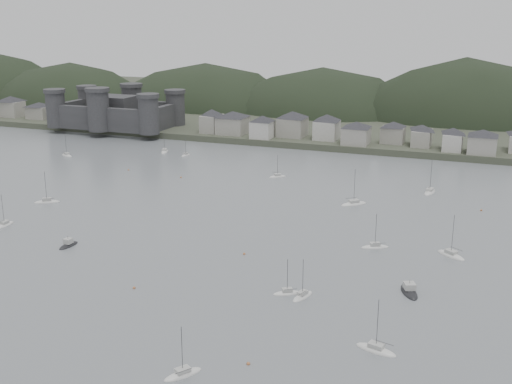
% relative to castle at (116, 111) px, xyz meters
% --- Properties ---
extents(ground, '(900.00, 900.00, 0.00)m').
position_rel_castle_xyz_m(ground, '(120.00, -179.80, -10.96)').
color(ground, slate).
rests_on(ground, ground).
extents(far_shore_land, '(900.00, 250.00, 3.00)m').
position_rel_castle_xyz_m(far_shore_land, '(120.00, 115.20, -9.46)').
color(far_shore_land, '#383D2D').
rests_on(far_shore_land, ground).
extents(forested_ridge, '(851.55, 103.94, 102.57)m').
position_rel_castle_xyz_m(forested_ridge, '(124.83, 89.60, -22.25)').
color(forested_ridge, black).
rests_on(forested_ridge, ground).
extents(castle, '(66.00, 43.00, 20.00)m').
position_rel_castle_xyz_m(castle, '(0.00, 0.00, 0.00)').
color(castle, '#323235').
rests_on(castle, far_shore_land).
extents(waterfront_town, '(451.48, 28.46, 12.92)m').
position_rel_castle_xyz_m(waterfront_town, '(170.59, 3.54, -2.30)').
color(waterfront_town, gray).
rests_on(waterfront_town, far_shore_land).
extents(sailboat_lead, '(7.85, 5.53, 10.36)m').
position_rel_castle_xyz_m(sailboat_lead, '(162.26, -125.17, -10.79)').
color(sailboat_lead, silver).
rests_on(sailboat_lead, ground).
extents(moored_fleet, '(252.82, 171.08, 13.15)m').
position_rel_castle_xyz_m(moored_fleet, '(97.34, -117.33, -10.79)').
color(moored_fleet, silver).
rests_on(moored_fleet, ground).
extents(motor_launch_near, '(6.33, 9.19, 4.06)m').
position_rel_castle_xyz_m(motor_launch_near, '(174.91, -150.98, -10.68)').
color(motor_launch_near, black).
rests_on(motor_launch_near, ground).
extents(motor_launch_far, '(2.93, 7.08, 3.68)m').
position_rel_castle_xyz_m(motor_launch_far, '(84.14, -153.82, -10.66)').
color(motor_launch_far, black).
rests_on(motor_launch_far, ground).
extents(mooring_buoys, '(157.55, 119.85, 0.70)m').
position_rel_castle_xyz_m(mooring_buoys, '(121.50, -128.04, -10.81)').
color(mooring_buoys, '#B56C3C').
rests_on(mooring_buoys, ground).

